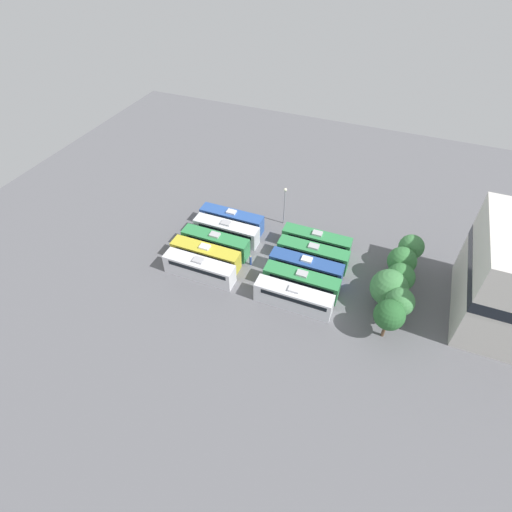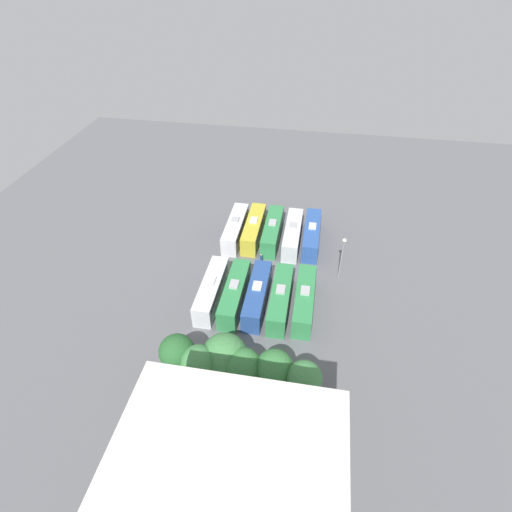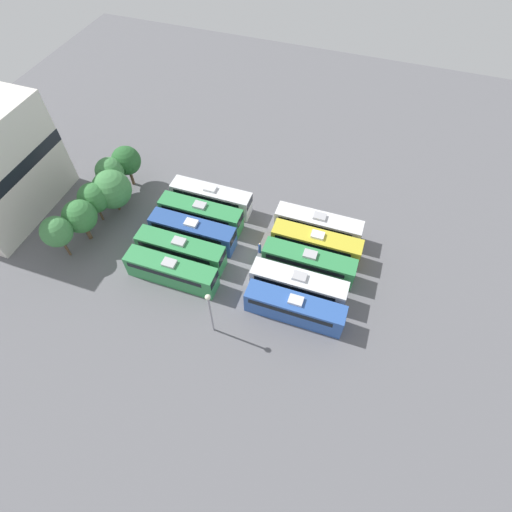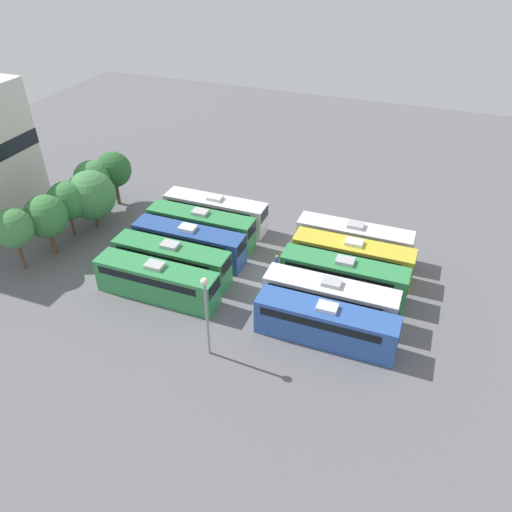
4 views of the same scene
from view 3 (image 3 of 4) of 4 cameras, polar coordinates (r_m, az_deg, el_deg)
name	(u,v)px [view 3 (image 3 of 4)]	position (r m, az deg, el deg)	size (l,w,h in m)	color
ground_plane	(248,256)	(51.46, -1.11, 0.07)	(112.88, 112.88, 0.00)	slate
bus_0	(294,308)	(45.39, 5.50, -7.36)	(2.55, 11.33, 3.63)	#2D56A8
bus_1	(298,284)	(47.05, 6.02, -4.04)	(2.55, 11.33, 3.63)	silver
bus_2	(308,262)	(48.99, 7.49, -0.93)	(2.55, 11.33, 3.63)	#338C4C
bus_3	(316,243)	(50.94, 8.55, 1.81)	(2.55, 11.33, 3.63)	gold
bus_4	(318,225)	(52.97, 8.82, 4.40)	(2.55, 11.33, 3.63)	silver
bus_5	(171,271)	(48.92, -12.01, -2.09)	(2.55, 11.33, 3.63)	#338C4C
bus_6	(181,250)	(50.63, -10.72, 0.89)	(2.55, 11.33, 3.63)	#338C4C
bus_7	(192,231)	(52.30, -9.06, 3.52)	(2.55, 11.33, 3.63)	#284C93
bus_8	(201,214)	(54.19, -7.90, 6.00)	(2.55, 11.33, 3.63)	#338C4C
bus_9	(211,197)	(56.19, -6.42, 8.35)	(2.55, 11.33, 3.63)	silver
worker_person	(260,248)	(51.10, 0.53, 1.13)	(0.36, 0.36, 1.83)	navy
light_pole	(210,307)	(41.74, -6.63, -7.31)	(0.60, 0.60, 7.41)	gray
tree_0	(56,232)	(53.63, -26.62, 3.12)	(3.80, 3.80, 6.49)	brown
tree_1	(80,216)	(54.75, -23.87, 5.20)	(4.25, 4.25, 6.36)	brown
tree_2	(93,198)	(56.53, -22.20, 7.69)	(4.06, 4.06, 6.19)	brown
tree_3	(112,189)	(57.29, -19.91, 8.95)	(5.23, 5.23, 6.50)	brown
tree_4	(110,172)	(59.28, -20.16, 11.24)	(3.87, 3.87, 6.35)	brown
tree_5	(126,161)	(60.37, -18.05, 12.83)	(4.06, 4.06, 6.41)	brown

